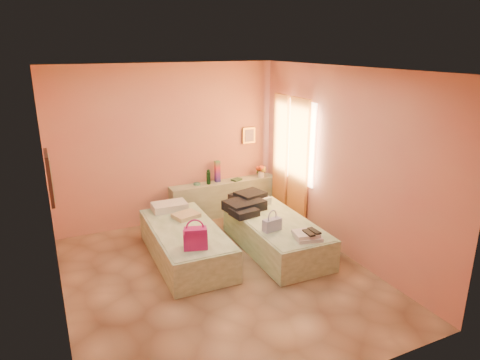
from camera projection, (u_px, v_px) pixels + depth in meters
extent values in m
plane|color=tan|center=(220.00, 277.00, 5.93)|extent=(4.50, 4.50, 0.00)
cube|color=tan|center=(169.00, 146.00, 7.45)|extent=(4.00, 0.02, 2.80)
cube|color=tan|center=(50.00, 205.00, 4.69)|extent=(0.02, 4.50, 2.80)
cube|color=tan|center=(343.00, 163.00, 6.33)|extent=(0.02, 4.50, 2.80)
cube|color=white|center=(216.00, 69.00, 5.08)|extent=(4.00, 4.50, 0.02)
cube|color=beige|center=(296.00, 141.00, 7.36)|extent=(0.02, 1.10, 1.40)
cube|color=orange|center=(298.00, 163.00, 7.33)|extent=(0.05, 0.55, 2.20)
cube|color=orange|center=(280.00, 155.00, 7.84)|extent=(0.05, 0.45, 2.20)
cube|color=black|center=(49.00, 178.00, 4.99)|extent=(0.04, 0.50, 0.60)
cube|color=gold|center=(249.00, 135.00, 8.04)|extent=(0.25, 0.04, 0.30)
cube|color=#ABB796|center=(224.00, 198.00, 8.04)|extent=(2.05, 0.30, 0.65)
cube|color=beige|center=(186.00, 243.00, 6.38)|extent=(0.95, 2.02, 0.50)
cube|color=beige|center=(276.00, 235.00, 6.66)|extent=(0.95, 2.02, 0.50)
cylinder|color=#12331A|center=(208.00, 177.00, 7.76)|extent=(0.07, 0.07, 0.26)
cube|color=#AE156F|center=(217.00, 171.00, 7.88)|extent=(0.09, 0.09, 0.40)
cylinder|color=#4B896D|center=(197.00, 184.00, 7.75)|extent=(0.15, 0.15, 0.03)
cube|color=#294D35|center=(236.00, 180.00, 8.00)|extent=(0.22, 0.19, 0.03)
cube|color=white|center=(261.00, 170.00, 8.17)|extent=(0.27, 0.27, 0.27)
cube|color=#AE156F|center=(195.00, 238.00, 5.63)|extent=(0.35, 0.26, 0.30)
cube|color=tan|center=(186.00, 215.00, 6.68)|extent=(0.44, 0.39, 0.06)
cube|color=black|center=(247.00, 203.00, 6.99)|extent=(0.79, 0.79, 0.20)
cube|color=#424F9E|center=(272.00, 225.00, 6.19)|extent=(0.29, 0.16, 0.18)
cube|color=white|center=(308.00, 236.00, 5.93)|extent=(0.41, 0.37, 0.10)
cube|color=black|center=(312.00, 232.00, 5.90)|extent=(0.19, 0.24, 0.02)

